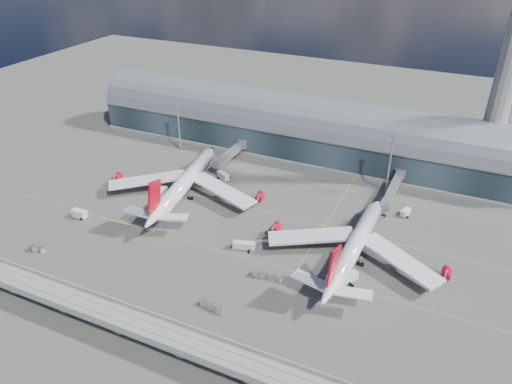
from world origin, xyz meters
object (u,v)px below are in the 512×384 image
at_px(floodlight_mast_right, 390,163).
at_px(service_truck_4, 406,212).
at_px(airliner_left, 184,183).
at_px(service_truck_5, 223,176).
at_px(service_truck_3, 349,278).
at_px(cargo_train_0, 37,249).
at_px(floodlight_mast_left, 179,124).
at_px(control_tower, 510,61).
at_px(service_truck_0, 162,193).
at_px(service_truck_2, 244,245).
at_px(service_truck_1, 79,214).
at_px(cargo_train_2, 266,276).
at_px(cargo_train_1, 212,307).
at_px(airliner_right, 355,246).

bearing_deg(floodlight_mast_right, service_truck_4, -54.31).
distance_m(airliner_left, service_truck_4, 87.79).
xyz_separation_m(service_truck_4, service_truck_5, (-77.47, -3.11, 0.22)).
height_order(service_truck_3, cargo_train_0, service_truck_3).
bearing_deg(floodlight_mast_left, cargo_train_0, -89.63).
bearing_deg(control_tower, service_truck_5, -155.62).
xyz_separation_m(floodlight_mast_left, service_truck_0, (17.96, -42.39, -12.03)).
height_order(control_tower, service_truck_4, control_tower).
bearing_deg(service_truck_2, service_truck_1, 81.33).
bearing_deg(control_tower, floodlight_mast_left, -168.28).
bearing_deg(cargo_train_2, control_tower, -20.48).
distance_m(service_truck_2, service_truck_4, 65.16).
distance_m(control_tower, service_truck_0, 145.45).
bearing_deg(floodlight_mast_left, cargo_train_1, -53.01).
distance_m(floodlight_mast_right, service_truck_4, 22.16).
xyz_separation_m(service_truck_0, service_truck_1, (-19.30, -26.40, 0.05)).
distance_m(control_tower, floodlight_mast_left, 143.01).
bearing_deg(cargo_train_1, cargo_train_0, 80.11).
bearing_deg(service_truck_3, control_tower, 101.25).
height_order(service_truck_0, service_truck_2, service_truck_0).
height_order(service_truck_0, service_truck_3, service_truck_0).
xyz_separation_m(service_truck_2, service_truck_3, (37.59, -1.61, 0.04)).
bearing_deg(cargo_train_2, cargo_train_1, 165.47).
relative_size(airliner_right, service_truck_1, 11.19).
relative_size(floodlight_mast_right, service_truck_2, 3.21).
distance_m(airliner_left, service_truck_0, 10.28).
xyz_separation_m(floodlight_mast_left, service_truck_5, (33.29, -18.10, -12.06)).
bearing_deg(service_truck_2, service_truck_3, -108.24).
distance_m(service_truck_0, service_truck_5, 28.73).
distance_m(service_truck_3, cargo_train_2, 26.02).
xyz_separation_m(floodlight_mast_left, service_truck_2, (64.23, -60.59, -12.18)).
relative_size(airliner_left, cargo_train_1, 8.12).
height_order(floodlight_mast_left, cargo_train_1, floodlight_mast_left).
bearing_deg(service_truck_5, cargo_train_1, -126.80).
xyz_separation_m(control_tower, floodlight_mast_right, (-35.00, -28.00, -38.00)).
relative_size(service_truck_0, service_truck_2, 0.98).
xyz_separation_m(control_tower, cargo_train_1, (-66.09, -119.48, -50.67)).
height_order(control_tower, service_truck_5, control_tower).
height_order(airliner_right, service_truck_2, airliner_right).
height_order(service_truck_4, cargo_train_0, service_truck_4).
xyz_separation_m(airliner_left, service_truck_1, (-27.54, -30.69, -4.37)).
bearing_deg(control_tower, cargo_train_1, -118.95).
bearing_deg(service_truck_5, service_truck_1, 172.96).
relative_size(control_tower, service_truck_2, 12.88).
relative_size(service_truck_0, service_truck_4, 1.55).
distance_m(floodlight_mast_left, cargo_train_2, 106.52).
bearing_deg(floodlight_mast_right, service_truck_1, -145.83).
bearing_deg(cargo_train_2, service_truck_0, 73.16).
height_order(control_tower, floodlight_mast_left, control_tower).
xyz_separation_m(service_truck_5, cargo_train_1, (35.62, -73.38, -0.60)).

